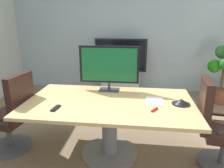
{
  "coord_description": "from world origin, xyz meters",
  "views": [
    {
      "loc": [
        0.35,
        -2.48,
        1.76
      ],
      "look_at": [
        0.01,
        0.24,
        0.91
      ],
      "focal_mm": 34.33,
      "sensor_mm": 36.0,
      "label": 1
    }
  ],
  "objects_px": {
    "office_chair_left": "(13,120)",
    "wall_display_unit": "(121,75)",
    "conference_table": "(110,114)",
    "office_chair_right": "(217,132)",
    "tv_monitor": "(109,66)",
    "potted_plant": "(224,65)",
    "remote_control": "(56,108)",
    "conference_phone": "(181,102)"
  },
  "relations": [
    {
      "from": "office_chair_right",
      "to": "potted_plant",
      "type": "xyz_separation_m",
      "value": [
        0.81,
        2.19,
        0.37
      ]
    },
    {
      "from": "potted_plant",
      "to": "wall_display_unit",
      "type": "bearing_deg",
      "value": 170.7
    },
    {
      "from": "office_chair_left",
      "to": "office_chair_right",
      "type": "distance_m",
      "value": 2.6
    },
    {
      "from": "remote_control",
      "to": "tv_monitor",
      "type": "bearing_deg",
      "value": 61.1
    },
    {
      "from": "office_chair_left",
      "to": "tv_monitor",
      "type": "xyz_separation_m",
      "value": [
        1.24,
        0.5,
        0.66
      ]
    },
    {
      "from": "tv_monitor",
      "to": "conference_phone",
      "type": "height_order",
      "value": "tv_monitor"
    },
    {
      "from": "tv_monitor",
      "to": "wall_display_unit",
      "type": "bearing_deg",
      "value": 90.19
    },
    {
      "from": "conference_phone",
      "to": "remote_control",
      "type": "distance_m",
      "value": 1.49
    },
    {
      "from": "wall_display_unit",
      "to": "office_chair_right",
      "type": "bearing_deg",
      "value": -61.7
    },
    {
      "from": "office_chair_left",
      "to": "potted_plant",
      "type": "distance_m",
      "value": 4.07
    },
    {
      "from": "conference_table",
      "to": "wall_display_unit",
      "type": "distance_m",
      "value": 2.47
    },
    {
      "from": "office_chair_left",
      "to": "remote_control",
      "type": "bearing_deg",
      "value": 78.74
    },
    {
      "from": "tv_monitor",
      "to": "remote_control",
      "type": "distance_m",
      "value": 0.97
    },
    {
      "from": "office_chair_left",
      "to": "conference_table",
      "type": "bearing_deg",
      "value": 100.22
    },
    {
      "from": "remote_control",
      "to": "potted_plant",
      "type": "bearing_deg",
      "value": 48.23
    },
    {
      "from": "office_chair_left",
      "to": "potted_plant",
      "type": "relative_size",
      "value": 0.83
    },
    {
      "from": "tv_monitor",
      "to": "conference_phone",
      "type": "bearing_deg",
      "value": -24.09
    },
    {
      "from": "conference_table",
      "to": "potted_plant",
      "type": "height_order",
      "value": "potted_plant"
    },
    {
      "from": "conference_table",
      "to": "remote_control",
      "type": "height_order",
      "value": "remote_control"
    },
    {
      "from": "wall_display_unit",
      "to": "potted_plant",
      "type": "xyz_separation_m",
      "value": [
        2.18,
        -0.36,
        0.39
      ]
    },
    {
      "from": "conference_table",
      "to": "office_chair_left",
      "type": "height_order",
      "value": "office_chair_left"
    },
    {
      "from": "conference_table",
      "to": "office_chair_left",
      "type": "distance_m",
      "value": 1.31
    },
    {
      "from": "conference_table",
      "to": "remote_control",
      "type": "distance_m",
      "value": 0.69
    },
    {
      "from": "wall_display_unit",
      "to": "tv_monitor",
      "type": "bearing_deg",
      "value": -89.81
    },
    {
      "from": "tv_monitor",
      "to": "wall_display_unit",
      "type": "relative_size",
      "value": 0.64
    },
    {
      "from": "wall_display_unit",
      "to": "remote_control",
      "type": "bearing_deg",
      "value": -100.49
    },
    {
      "from": "office_chair_right",
      "to": "conference_phone",
      "type": "relative_size",
      "value": 4.95
    },
    {
      "from": "office_chair_left",
      "to": "remote_control",
      "type": "height_order",
      "value": "office_chair_left"
    },
    {
      "from": "potted_plant",
      "to": "remote_control",
      "type": "distance_m",
      "value": 3.62
    },
    {
      "from": "wall_display_unit",
      "to": "potted_plant",
      "type": "bearing_deg",
      "value": -9.3
    },
    {
      "from": "wall_display_unit",
      "to": "remote_control",
      "type": "height_order",
      "value": "wall_display_unit"
    },
    {
      "from": "tv_monitor",
      "to": "potted_plant",
      "type": "relative_size",
      "value": 0.64
    },
    {
      "from": "conference_table",
      "to": "tv_monitor",
      "type": "distance_m",
      "value": 0.69
    },
    {
      "from": "conference_phone",
      "to": "remote_control",
      "type": "bearing_deg",
      "value": -167.63
    },
    {
      "from": "office_chair_right",
      "to": "conference_phone",
      "type": "xyz_separation_m",
      "value": [
        -0.43,
        0.09,
        0.33
      ]
    },
    {
      "from": "tv_monitor",
      "to": "potted_plant",
      "type": "bearing_deg",
      "value": 37.7
    },
    {
      "from": "tv_monitor",
      "to": "potted_plant",
      "type": "distance_m",
      "value": 2.76
    },
    {
      "from": "remote_control",
      "to": "wall_display_unit",
      "type": "bearing_deg",
      "value": 85.84
    },
    {
      "from": "office_chair_left",
      "to": "wall_display_unit",
      "type": "xyz_separation_m",
      "value": [
        1.23,
        2.54,
        -0.01
      ]
    },
    {
      "from": "wall_display_unit",
      "to": "remote_control",
      "type": "relative_size",
      "value": 7.71
    },
    {
      "from": "conference_table",
      "to": "wall_display_unit",
      "type": "bearing_deg",
      "value": 91.62
    },
    {
      "from": "office_chair_right",
      "to": "remote_control",
      "type": "relative_size",
      "value": 6.41
    }
  ]
}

